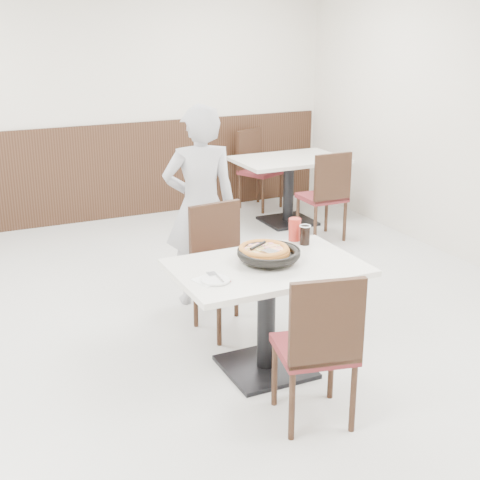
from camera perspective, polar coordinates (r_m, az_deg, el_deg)
name	(u,v)px	position (r m, az deg, el deg)	size (l,w,h in m)	color
floor	(203,350)	(4.83, -3.21, -9.35)	(7.00, 7.00, 0.00)	#A5A5A1
wall_back	(79,98)	(7.68, -13.54, 11.68)	(6.00, 0.04, 2.80)	beige
wainscot_back	(86,175)	(7.80, -13.04, 5.47)	(5.90, 0.03, 1.10)	black
main_table	(266,318)	(4.42, 2.26, -6.69)	(1.20, 0.80, 0.75)	beige
chair_near	(314,345)	(3.88, 6.34, -8.92)	(0.42, 0.42, 0.95)	black
chair_far	(228,271)	(4.92, -1.04, -2.68)	(0.42, 0.42, 0.95)	black
trivet	(265,262)	(4.27, 2.16, -1.89)	(0.12, 0.12, 0.04)	black
pizza_pan	(269,257)	(4.29, 2.47, -1.42)	(0.38, 0.38, 0.01)	black
pizza	(264,252)	(4.33, 2.03, -0.99)	(0.34, 0.34, 0.02)	#B4712D
pizza_server	(270,251)	(4.24, 2.58, -0.94)	(0.07, 0.09, 0.00)	white
napkin	(209,280)	(4.03, -2.64, -3.43)	(0.17, 0.17, 0.00)	silver
side_plate	(216,280)	(4.01, -2.09, -3.43)	(0.18, 0.18, 0.01)	silver
fork	(219,278)	(4.02, -1.81, -3.24)	(0.02, 0.16, 0.00)	white
cola_glass	(305,236)	(4.65, 5.56, 0.38)	(0.07, 0.07, 0.13)	black
red_cup	(295,229)	(4.72, 4.69, 0.91)	(0.09, 0.09, 0.16)	#AB271D
diner_person	(200,206)	(5.35, -3.41, 2.88)	(0.59, 0.39, 1.63)	#A3A3A8
bg_table_right	(288,191)	(7.61, 4.15, 4.23)	(1.20, 0.80, 0.75)	beige
bg_chair_right_near	(322,195)	(7.06, 7.00, 3.82)	(0.42, 0.42, 0.95)	black
bg_chair_right_far	(261,170)	(8.17, 1.78, 5.99)	(0.42, 0.42, 0.95)	black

